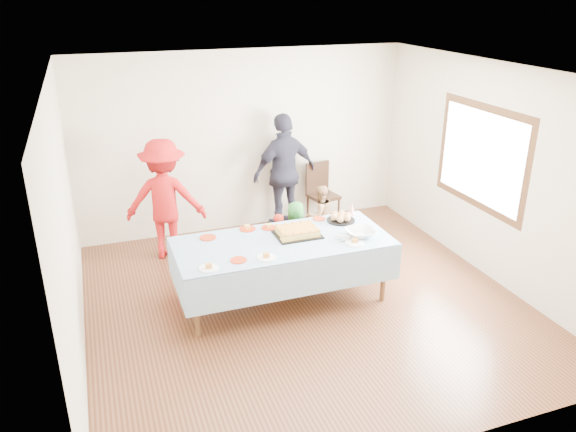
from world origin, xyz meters
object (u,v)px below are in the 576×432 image
Objects in this scene: party_table at (283,245)px; birthday_cake at (297,232)px; dining_chair at (321,189)px; adult_left at (165,199)px.

birthday_cake is at bearing 21.67° from party_table.
birthday_cake is 0.55× the size of dining_chair.
dining_chair reaches higher than birthday_cake.
dining_chair is 2.54m from adult_left.
party_table is 2.61× the size of dining_chair.
adult_left is at bearing 123.09° from party_table.
dining_chair is at bearing -155.45° from adult_left.
birthday_cake is at bearing 143.97° from adult_left.
adult_left is at bearing 129.36° from birthday_cake.
birthday_cake is at bearing -130.15° from dining_chair.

